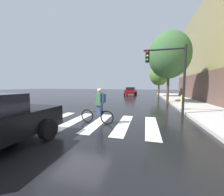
{
  "coord_description": "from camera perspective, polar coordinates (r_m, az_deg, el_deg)",
  "views": [
    {
      "loc": [
        3.09,
        -6.0,
        1.81
      ],
      "look_at": [
        1.26,
        1.16,
        1.12
      ],
      "focal_mm": 21.1,
      "sensor_mm": 36.0,
      "label": 1
    }
  ],
  "objects": [
    {
      "name": "ground_plane",
      "position": [
        6.99,
        -12.64,
        -9.78
      ],
      "size": [
        120.0,
        120.0,
        0.0
      ],
      "primitive_type": "plane",
      "color": "black"
    },
    {
      "name": "crosswalk_stripes",
      "position": [
        7.18,
        -15.62,
        -9.39
      ],
      "size": [
        8.14,
        3.41,
        0.01
      ],
      "color": "silver",
      "rests_on": "ground"
    },
    {
      "name": "sedan_mid",
      "position": [
        25.38,
        8.13,
        3.0
      ],
      "size": [
        2.13,
        4.43,
        1.52
      ],
      "color": "maroon",
      "rests_on": "ground"
    },
    {
      "name": "cyclist",
      "position": [
        6.25,
        -5.62,
        -3.56
      ],
      "size": [
        1.71,
        0.38,
        1.69
      ],
      "color": "black",
      "rests_on": "ground"
    },
    {
      "name": "traffic_light_near",
      "position": [
        8.91,
        23.75,
        11.69
      ],
      "size": [
        2.47,
        0.28,
        4.2
      ],
      "color": "black",
      "rests_on": "ground"
    },
    {
      "name": "fire_hydrant",
      "position": [
        14.15,
        28.02,
        -0.45
      ],
      "size": [
        0.33,
        0.22,
        0.78
      ],
      "color": "gold",
      "rests_on": "sidewalk"
    },
    {
      "name": "street_tree_near",
      "position": [
        14.9,
        23.55,
        16.62
      ],
      "size": [
        4.02,
        4.02,
        7.15
      ],
      "color": "#4C3823",
      "rests_on": "ground"
    },
    {
      "name": "street_tree_mid",
      "position": [
        22.32,
        19.79,
        9.48
      ],
      "size": [
        2.94,
        2.94,
        5.23
      ],
      "color": "#4C3823",
      "rests_on": "ground"
    }
  ]
}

